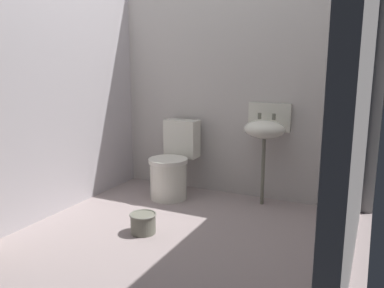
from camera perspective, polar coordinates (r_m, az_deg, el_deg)
ground_plane at (r=3.26m, az=-2.36°, el=-13.83°), size 2.85×2.80×0.08m
wall_back at (r=4.09m, az=5.85°, el=8.10°), size 2.85×0.10×2.23m
wall_left at (r=3.80m, az=-19.14°, el=7.28°), size 0.10×2.60×2.23m
wall_right at (r=2.70m, az=23.26°, el=5.51°), size 0.10×2.60×2.23m
toilet_near_wall at (r=4.06m, az=-2.88°, el=-3.25°), size 0.41×0.60×0.78m
sink at (r=3.80m, az=10.71°, el=2.24°), size 0.42×0.35×0.99m
bucket at (r=3.26m, az=-7.19°, el=-11.40°), size 0.22×0.22×0.17m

